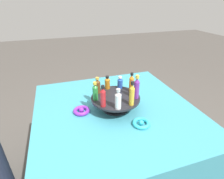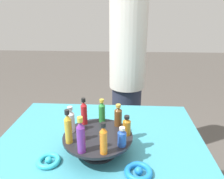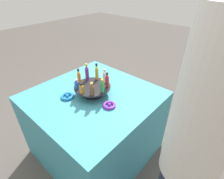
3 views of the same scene
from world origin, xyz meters
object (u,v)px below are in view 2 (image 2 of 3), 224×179
bottle_orange (104,140)px  ribbon_bow_teal (49,161)px  bottle_clear (71,120)px  bottle_green (102,111)px  bottle_amber (127,126)px  ribbon_bow_purple (108,125)px  display_stand (98,141)px  bottle_blue (122,137)px  person_figure (127,69)px  bottle_brown (118,116)px  bottle_gold (68,128)px  bottle_purple (81,136)px  ribbon_bow_blue (138,172)px  bottle_red (84,112)px

bottle_orange → ribbon_bow_teal: 0.28m
bottle_clear → ribbon_bow_teal: (-0.11, 0.08, -0.13)m
bottle_clear → bottle_green: bearing=-52.8°
bottle_amber → ribbon_bow_purple: bearing=26.5°
display_stand → bottle_green: bottle_green is taller
bottle_orange → bottle_blue: bearing=-52.8°
person_figure → bottle_brown: bearing=5.2°
bottle_amber → bottle_brown: size_ratio=0.84×
bottle_brown → ribbon_bow_purple: 0.19m
bottle_clear → ribbon_bow_purple: size_ratio=1.18×
ribbon_bow_purple → ribbon_bow_teal: size_ratio=1.03×
bottle_orange → bottle_amber: size_ratio=1.45×
display_stand → bottle_gold: bearing=117.2°
bottle_purple → bottle_brown: size_ratio=1.39×
person_figure → bottle_purple: bearing=-1.7°
display_stand → ribbon_bow_teal: size_ratio=3.06×
bottle_green → ribbon_bow_teal: size_ratio=1.17×
bottle_purple → bottle_green: 0.25m
bottle_clear → ribbon_bow_purple: 0.27m
bottle_brown → bottle_gold: (-0.15, 0.20, 0.02)m
bottle_amber → person_figure: person_figure is taller
bottle_purple → bottle_amber: (0.13, -0.18, -0.03)m
ribbon_bow_purple → bottle_purple: bearing=167.3°
bottle_purple → ribbon_bow_blue: bearing=-93.5°
ribbon_bow_purple → bottle_brown: bearing=-153.9°
bottle_blue → ribbon_bow_blue: (-0.06, -0.07, -0.11)m
ribbon_bow_purple → person_figure: size_ratio=0.06×
bottle_orange → bottle_clear: size_ratio=1.09×
display_stand → bottle_amber: size_ratio=3.36×
bottle_brown → bottle_purple: bearing=147.2°
display_stand → bottle_orange: (-0.12, -0.04, 0.09)m
bottle_brown → person_figure: 0.79m
bottle_clear → person_figure: (0.85, -0.26, 0.00)m
bottle_orange → bottle_brown: (0.21, -0.05, -0.01)m
display_stand → ribbon_bow_purple: (0.22, -0.03, -0.05)m
bottle_amber → bottle_orange: bearing=147.2°
bottle_amber → ribbon_bow_teal: bearing=107.3°
display_stand → person_figure: (0.88, -0.14, 0.08)m
ribbon_bow_purple → ribbon_bow_blue: size_ratio=0.93×
bottle_orange → bottle_clear: bearing=47.2°
display_stand → ribbon_bow_purple: 0.22m
bottle_red → bottle_gold: bottle_gold is taller
ribbon_bow_teal → bottle_orange: bearing=-98.5°
ribbon_bow_blue → bottle_blue: bearing=47.6°
bottle_blue → bottle_brown: bearing=7.2°
bottle_gold → ribbon_bow_teal: (-0.03, 0.09, -0.15)m
bottle_orange → bottle_green: bearing=7.2°
bottle_purple → ribbon_bow_blue: 0.27m
bottle_brown → bottle_clear: bottle_clear is taller
bottle_brown → ribbon_bow_teal: (-0.18, 0.29, -0.13)m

